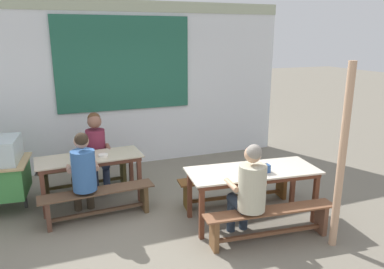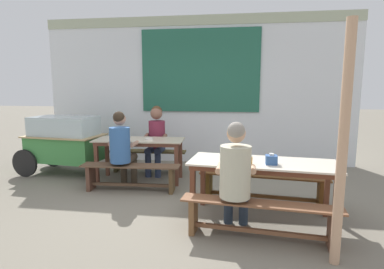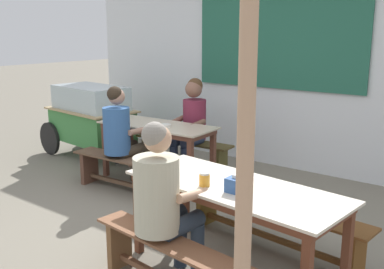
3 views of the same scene
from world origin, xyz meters
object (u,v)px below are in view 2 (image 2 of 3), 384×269
Objects in this scene: bench_near_back at (262,184)px; bench_far_back at (148,158)px; person_center_facing at (156,135)px; person_near_front at (236,173)px; dining_table_near at (262,167)px; bench_near_front at (259,216)px; soup_bowl at (149,139)px; person_left_back_turned at (122,147)px; tissue_box at (271,160)px; bench_far_front at (131,174)px; condiment_jar at (249,160)px; wooden_support_post at (343,147)px; dining_table_far at (139,144)px; food_cart at (64,140)px.

bench_far_back is at bearing 146.93° from bench_near_back.
person_center_facing is 1.00× the size of person_near_front.
bench_near_front is at bearing -95.82° from dining_table_near.
soup_bowl is (0.22, -0.63, 0.47)m from bench_far_back.
tissue_box is (2.21, -0.98, 0.09)m from person_left_back_turned.
bench_far_front is 1.22× the size of person_near_front.
condiment_jar reaches higher than bench_far_back.
person_near_front reaches higher than soup_bowl.
bench_near_front is 0.66m from condiment_jar.
dining_table_near is 1.43× the size of person_center_facing.
wooden_support_post is (2.74, -1.76, 0.41)m from person_left_back_turned.
bench_near_back is (2.02, -0.23, 0.00)m from bench_far_front.
tissue_box is 0.06× the size of wooden_support_post.
person_center_facing is at bearing 131.57° from wooden_support_post.
bench_near_front is 0.77× the size of wooden_support_post.
food_cart is at bearing 171.37° from dining_table_far.
person_center_facing is 2.60m from condiment_jar.
bench_far_back is 0.83× the size of bench_near_back.
bench_far_front is 0.87× the size of bench_near_back.
wooden_support_post is (4.15, -2.49, 0.47)m from food_cart.
tissue_box is at bearing 71.01° from bench_near_front.
soup_bowl is at bearing -19.13° from dining_table_far.
person_near_front is at bearing -110.08° from bench_near_back.
dining_table_far is 10.87× the size of soup_bowl.
bench_far_back is 1.59m from food_cart.
condiment_jar is at bearing -27.40° from person_left_back_turned.
bench_near_front is 11.95× the size of soup_bowl.
bench_far_back and bench_near_back have the same top height.
food_cart is at bearing 170.15° from soup_bowl.
person_left_back_turned is (1.41, -0.73, 0.06)m from food_cart.
wooden_support_post is at bearing -30.93° from food_cart.
bench_far_back is 1.16× the size of person_near_front.
person_center_facing is at bearing 82.65° from bench_far_front.
bench_near_front is (1.96, -2.46, -0.01)m from bench_far_back.
person_left_back_turned is (-2.06, 1.41, 0.42)m from bench_near_front.
soup_bowl is (-1.79, 1.28, 0.09)m from dining_table_near.
dining_table_near reaches higher than bench_far_front.
person_near_front is 2.29m from soup_bowl.
person_center_facing is 0.57m from soup_bowl.
person_left_back_turned is at bearing -104.84° from dining_table_far.
person_near_front is at bearing -47.32° from dining_table_far.
person_left_back_turned reaches higher than bench_near_back.
food_cart reaches higher than soup_bowl.
food_cart is 16.41× the size of condiment_jar.
tissue_box is at bearing -23.87° from bench_far_front.
person_near_front is at bearing 154.83° from wooden_support_post.
person_center_facing reaches higher than person_near_front.
bench_near_back is at bearing -34.56° from person_center_facing.
bench_near_front is (-0.11, -1.11, -0.00)m from bench_near_back.
soup_bowl is at bearing -87.14° from person_center_facing.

